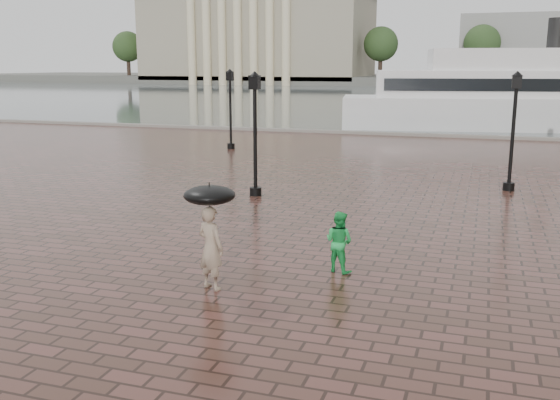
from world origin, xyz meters
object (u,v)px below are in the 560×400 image
object	(u,v)px
ferry_near	(509,96)
street_lamps	(405,120)
adult_pedestrian	(211,248)
child_pedestrian	(339,242)

from	to	relation	value
ferry_near	street_lamps	bearing A→B (deg)	-113.55
adult_pedestrian	child_pedestrian	xyz separation A→B (m)	(2.36, 2.00, -0.19)
child_pedestrian	ferry_near	bearing A→B (deg)	-76.25
child_pedestrian	adult_pedestrian	bearing A→B (deg)	61.14
adult_pedestrian	child_pedestrian	world-z (taller)	adult_pedestrian
adult_pedestrian	ferry_near	distance (m)	39.33
street_lamps	adult_pedestrian	bearing A→B (deg)	-96.50
ferry_near	child_pedestrian	bearing A→B (deg)	-107.61
adult_pedestrian	ferry_near	world-z (taller)	ferry_near
street_lamps	child_pedestrian	distance (m)	15.17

